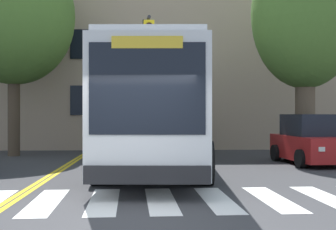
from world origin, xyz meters
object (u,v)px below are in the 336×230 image
object	(u,v)px
street_tree_curbside_small	(14,14)
street_tree_curbside_large	(305,15)
car_red_far_lane	(312,141)
car_teal_behind_bus	(161,130)
city_bus	(157,109)
traffic_light_overhead	(146,64)

from	to	relation	value
street_tree_curbside_small	street_tree_curbside_large	bearing A→B (deg)	-9.98
car_red_far_lane	car_teal_behind_bus	size ratio (longest dim) A/B	1.01
city_bus	car_red_far_lane	size ratio (longest dim) A/B	3.24
traffic_light_overhead	street_tree_curbside_small	bearing A→B (deg)	152.36
city_bus	street_tree_curbside_large	size ratio (longest dim) A/B	1.46
car_red_far_lane	traffic_light_overhead	world-z (taller)	traffic_light_overhead
traffic_light_overhead	street_tree_curbside_small	size ratio (longest dim) A/B	0.60
traffic_light_overhead	street_tree_curbside_small	xyz separation A→B (m)	(-5.47, 2.86, 2.34)
car_red_far_lane	street_tree_curbside_large	xyz separation A→B (m)	(0.28, 1.51, 4.69)
car_red_far_lane	car_teal_behind_bus	bearing A→B (deg)	119.07
city_bus	street_tree_curbside_small	xyz separation A→B (m)	(-5.82, 4.34, 3.97)
city_bus	street_tree_curbside_small	world-z (taller)	street_tree_curbside_small
street_tree_curbside_large	street_tree_curbside_small	size ratio (longest dim) A/B	0.95
street_tree_curbside_small	city_bus	bearing A→B (deg)	-36.72
traffic_light_overhead	car_teal_behind_bus	bearing A→B (deg)	85.03
car_teal_behind_bus	street_tree_curbside_large	xyz separation A→B (m)	(5.29, -7.49, 4.62)
car_red_far_lane	car_teal_behind_bus	distance (m)	10.31
street_tree_curbside_large	street_tree_curbside_small	world-z (taller)	street_tree_curbside_small
city_bus	traffic_light_overhead	bearing A→B (deg)	103.42
car_teal_behind_bus	street_tree_curbside_large	distance (m)	10.27
car_red_far_lane	traffic_light_overhead	distance (m)	6.38
city_bus	car_red_far_lane	world-z (taller)	city_bus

